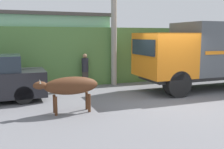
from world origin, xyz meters
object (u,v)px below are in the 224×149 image
at_px(cargo_truck, 210,52).
at_px(brown_cow, 70,86).
at_px(pedestrian_on_hill, 85,69).
at_px(utility_pole, 114,11).

relative_size(cargo_truck, brown_cow, 3.23).
bearing_deg(cargo_truck, pedestrian_on_hill, 155.05).
height_order(brown_cow, utility_pole, utility_pole).
height_order(cargo_truck, pedestrian_on_hill, cargo_truck).
xyz_separation_m(brown_cow, pedestrian_on_hill, (1.53, 3.87, 0.02)).
height_order(brown_cow, pedestrian_on_hill, pedestrian_on_hill).
bearing_deg(brown_cow, utility_pole, 63.39).
height_order(cargo_truck, brown_cow, cargo_truck).
xyz_separation_m(cargo_truck, utility_pole, (-3.70, 2.45, 1.90)).
bearing_deg(utility_pole, pedestrian_on_hill, -177.60).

